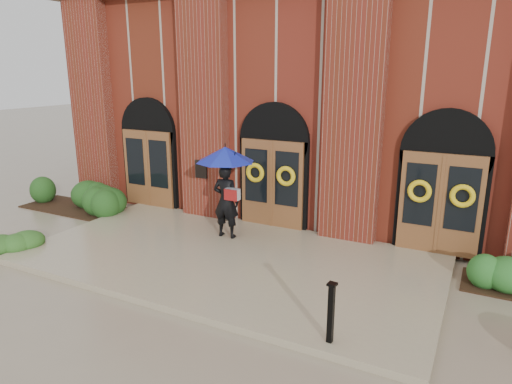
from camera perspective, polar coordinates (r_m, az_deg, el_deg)
The scene contains 7 objects.
ground at distance 11.23m, azimuth -4.02°, elevation -8.95°, with size 90.00×90.00×0.00m, color gray.
landing at distance 11.32m, azimuth -3.63°, elevation -8.33°, with size 10.00×5.30×0.15m, color tan.
church_building at distance 18.36m, azimuth 10.30°, elevation 11.56°, with size 16.20×12.53×7.00m.
man_with_umbrella at distance 12.04m, azimuth -3.81°, elevation 2.18°, with size 1.65×1.65×2.47m.
metal_post at distance 7.86m, azimuth 9.36°, elevation -14.52°, with size 0.16×0.16×1.08m.
hedge_wall_left at distance 16.49m, azimuth -21.68°, elevation -0.46°, with size 3.44×1.38×0.88m, color #1C4316.
hedge_front_left at distance 13.27m, azimuth -27.73°, elevation -5.77°, with size 1.33×1.14×0.47m, color #29551D.
Camera 1 is at (5.34, -8.75, 4.58)m, focal length 32.00 mm.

